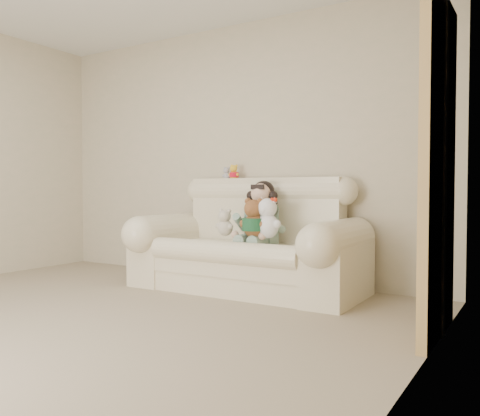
% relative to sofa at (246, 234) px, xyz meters
% --- Properties ---
extents(floor, '(5.00, 5.00, 0.00)m').
position_rel_sofa_xyz_m(floor, '(-0.48, -2.00, -0.52)').
color(floor, gray).
rests_on(floor, ground).
extents(wall_back, '(4.50, 0.00, 4.50)m').
position_rel_sofa_xyz_m(wall_back, '(-0.48, 0.50, 0.78)').
color(wall_back, '#BDB596').
rests_on(wall_back, ground).
extents(wall_right, '(0.00, 5.00, 5.00)m').
position_rel_sofa_xyz_m(wall_right, '(1.77, -2.00, 0.78)').
color(wall_right, '#BDB596').
rests_on(wall_right, ground).
extents(sofa, '(2.10, 0.95, 1.03)m').
position_rel_sofa_xyz_m(sofa, '(0.00, 0.00, 0.00)').
color(sofa, beige).
rests_on(sofa, floor).
extents(door_panel, '(0.06, 0.90, 2.10)m').
position_rel_sofa_xyz_m(door_panel, '(1.74, -0.60, 0.54)').
color(door_panel, tan).
rests_on(door_panel, floor).
extents(seated_child, '(0.37, 0.45, 0.59)m').
position_rel_sofa_xyz_m(seated_child, '(0.12, 0.08, 0.20)').
color(seated_child, '#286A4D').
rests_on(seated_child, sofa).
extents(brown_teddy, '(0.27, 0.21, 0.40)m').
position_rel_sofa_xyz_m(brown_teddy, '(0.17, -0.14, 0.18)').
color(brown_teddy, brown).
rests_on(brown_teddy, sofa).
extents(white_cat, '(0.32, 0.29, 0.41)m').
position_rel_sofa_xyz_m(white_cat, '(0.28, -0.11, 0.19)').
color(white_cat, white).
rests_on(white_cat, sofa).
extents(cream_teddy, '(0.21, 0.17, 0.29)m').
position_rel_sofa_xyz_m(cream_teddy, '(-0.14, -0.12, 0.13)').
color(cream_teddy, beige).
rests_on(cream_teddy, sofa).
extents(yellow_mini_bear, '(0.14, 0.13, 0.18)m').
position_rel_sofa_xyz_m(yellow_mini_bear, '(-0.35, 0.37, 0.59)').
color(yellow_mini_bear, yellow).
rests_on(yellow_mini_bear, sofa).
extents(grey_mini_plush, '(0.12, 0.11, 0.16)m').
position_rel_sofa_xyz_m(grey_mini_plush, '(-0.46, 0.39, 0.57)').
color(grey_mini_plush, '#BAB9C1').
rests_on(grey_mini_plush, sofa).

